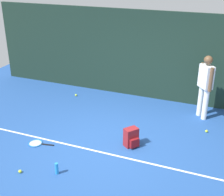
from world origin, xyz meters
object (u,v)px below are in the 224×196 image
object	(u,v)px
backpack	(131,138)
tennis_ball_near_player	(76,95)
tennis_ball_mid_court	(20,171)
tennis_player	(205,83)
water_bottle	(57,169)
tennis_racket	(36,143)
tennis_ball_by_fence	(207,131)

from	to	relation	value
backpack	tennis_ball_near_player	distance (m)	3.23
tennis_ball_near_player	tennis_ball_mid_court	distance (m)	3.88
tennis_player	water_bottle	size ratio (longest dim) A/B	7.01
tennis_racket	tennis_ball_by_fence	xyz separation A→B (m)	(3.56, 2.00, 0.02)
tennis_racket	tennis_ball_near_player	size ratio (longest dim) A/B	9.60
tennis_ball_near_player	tennis_ball_by_fence	bearing A→B (deg)	-10.91
tennis_ball_near_player	water_bottle	world-z (taller)	water_bottle
tennis_ball_mid_court	water_bottle	world-z (taller)	water_bottle
tennis_player	tennis_ball_by_fence	world-z (taller)	tennis_player
tennis_racket	tennis_ball_mid_court	size ratio (longest dim) A/B	9.60
tennis_player	tennis_racket	distance (m)	4.46
tennis_player	backpack	world-z (taller)	tennis_player
tennis_ball_mid_court	tennis_ball_by_fence	bearing A→B (deg)	43.02
backpack	tennis_ball_near_player	bearing A→B (deg)	88.26
tennis_player	tennis_ball_near_player	xyz separation A→B (m)	(-3.79, -0.02, -0.93)
tennis_player	water_bottle	world-z (taller)	tennis_player
tennis_ball_by_fence	backpack	bearing A→B (deg)	-140.17
tennis_ball_mid_court	water_bottle	bearing A→B (deg)	20.04
tennis_ball_mid_court	water_bottle	size ratio (longest dim) A/B	0.27
tennis_ball_by_fence	tennis_racket	bearing A→B (deg)	-150.63
tennis_player	tennis_ball_by_fence	size ratio (longest dim) A/B	25.76
backpack	tennis_player	bearing A→B (deg)	5.54
tennis_player	tennis_ball_mid_court	world-z (taller)	tennis_player
tennis_player	tennis_ball_near_player	bearing A→B (deg)	51.99
tennis_racket	water_bottle	size ratio (longest dim) A/B	2.61
tennis_ball_near_player	backpack	bearing A→B (deg)	-39.17
backpack	tennis_ball_mid_court	xyz separation A→B (m)	(-1.73, -1.76, -0.18)
tennis_player	tennis_racket	size ratio (longest dim) A/B	2.68
tennis_player	tennis_ball_near_player	distance (m)	3.90
tennis_player	tennis_ball_by_fence	distance (m)	1.25
tennis_ball_near_player	tennis_racket	bearing A→B (deg)	-80.63
tennis_ball_by_fence	water_bottle	distance (m)	3.77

